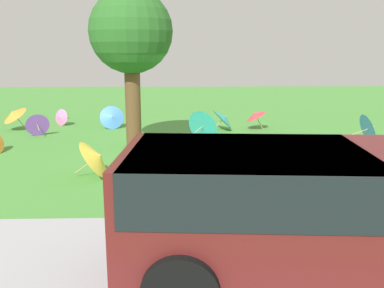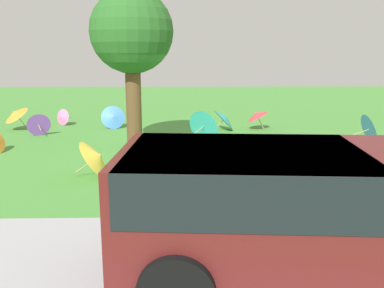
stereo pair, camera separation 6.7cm
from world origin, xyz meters
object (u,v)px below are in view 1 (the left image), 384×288
object	(u,v)px
shade_tree	(131,34)
parasol_yellow_1	(97,157)
parasol_orange_0	(14,114)
parasol_purple_3	(37,124)
parasol_purple_0	(268,149)
parasol_pink_0	(60,117)
parasol_red_1	(255,115)
parasol_blue_3	(370,128)
parasol_teal_2	(204,125)
parasol_teal_3	(371,149)
parasol_blue_0	(112,117)
park_bench	(371,154)
van_dark	(314,205)
parasol_teal_0	(224,118)

from	to	relation	value
shade_tree	parasol_yellow_1	bearing A→B (deg)	79.90
parasol_orange_0	parasol_purple_3	bearing A→B (deg)	138.06
parasol_purple_0	parasol_pink_0	distance (m)	8.20
parasol_red_1	parasol_purple_3	distance (m)	7.04
parasol_orange_0	parasol_yellow_1	xyz separation A→B (m)	(-3.77, 5.45, -0.13)
parasol_purple_3	parasol_blue_3	size ratio (longest dim) A/B	0.87
parasol_purple_3	parasol_red_1	bearing A→B (deg)	-172.70
parasol_teal_2	parasol_teal_3	xyz separation A→B (m)	(-3.90, 2.26, -0.19)
parasol_pink_0	parasol_orange_0	bearing A→B (deg)	34.38
parasol_blue_0	parasol_blue_3	world-z (taller)	parasol_blue_3
park_bench	parasol_pink_0	world-z (taller)	park_bench
parasol_pink_0	park_bench	bearing A→B (deg)	142.30
park_bench	van_dark	bearing A→B (deg)	58.18
parasol_pink_0	parasol_purple_0	bearing A→B (deg)	140.21
van_dark	parasol_teal_0	world-z (taller)	van_dark
van_dark	parasol_red_1	size ratio (longest dim) A/B	5.96
shade_tree	parasol_purple_0	size ratio (longest dim) A/B	5.94
shade_tree	parasol_blue_3	distance (m)	7.15
parasol_teal_0	parasol_blue_3	bearing A→B (deg)	150.86
parasol_teal_0	parasol_red_1	world-z (taller)	parasol_teal_0
parasol_orange_0	parasol_purple_3	world-z (taller)	parasol_orange_0
park_bench	parasol_yellow_1	distance (m)	5.76
parasol_orange_0	parasol_red_1	bearing A→B (deg)	179.49
parasol_orange_0	parasol_purple_3	xyz separation A→B (m)	(-1.07, 0.97, -0.19)
van_dark	parasol_pink_0	distance (m)	11.94
parasol_teal_0	parasol_purple_0	distance (m)	4.21
parasol_purple_0	parasol_blue_3	xyz separation A→B (m)	(-3.34, -1.97, 0.11)
parasol_teal_3	parasol_teal_0	bearing A→B (deg)	-52.28
park_bench	shade_tree	size ratio (longest dim) A/B	0.39
parasol_pink_0	parasol_orange_0	distance (m)	1.58
parasol_teal_2	parasol_purple_3	xyz separation A→B (m)	(5.14, -1.02, -0.12)
parasol_red_1	parasol_blue_0	bearing A→B (deg)	-3.11
parasol_pink_0	parasol_teal_3	size ratio (longest dim) A/B	0.88
van_dark	shade_tree	size ratio (longest dim) A/B	1.13
parasol_teal_0	parasol_red_1	xyz separation A→B (m)	(-1.07, -0.13, 0.09)
parasol_blue_0	parasol_teal_0	bearing A→B (deg)	173.99
parasol_teal_0	parasol_pink_0	distance (m)	5.81
parasol_purple_3	parasol_blue_3	xyz separation A→B (m)	(-9.85, 1.44, 0.09)
parasol_purple_3	parasol_blue_0	bearing A→B (deg)	-151.59
parasol_red_1	parasol_blue_3	bearing A→B (deg)	140.94
parasol_teal_0	parasol_purple_3	distance (m)	5.96
parasol_blue_0	parasol_blue_3	distance (m)	8.14
parasol_purple_3	van_dark	bearing A→B (deg)	124.49
shade_tree	parasol_orange_0	bearing A→B (deg)	-32.63
parasol_yellow_1	parasol_teal_3	distance (m)	6.46
parasol_blue_0	parasol_orange_0	distance (m)	3.22
van_dark	parasol_teal_0	bearing A→B (deg)	-89.92
parasol_yellow_1	parasol_purple_3	bearing A→B (deg)	-58.98
park_bench	parasol_blue_3	xyz separation A→B (m)	(-1.39, -3.10, -0.02)
parasol_blue_0	parasol_teal_2	world-z (taller)	parasol_teal_2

